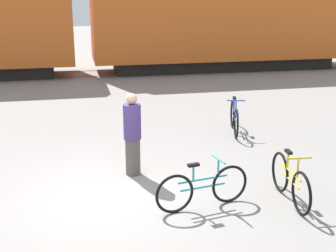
# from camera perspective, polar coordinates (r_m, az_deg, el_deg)

# --- Properties ---
(ground_plane) EXTENTS (80.00, 80.00, 0.00)m
(ground_plane) POSITION_cam_1_polar(r_m,az_deg,el_deg) (8.71, -6.83, -8.57)
(ground_plane) COLOR gray
(freight_train) EXTENTS (24.71, 2.86, 5.21)m
(freight_train) POSITION_cam_1_polar(r_m,az_deg,el_deg) (20.88, -10.48, 13.70)
(freight_train) COLOR black
(freight_train) RESTS_ON ground_plane
(rail_near) EXTENTS (36.71, 0.07, 0.01)m
(rail_near) POSITION_cam_1_polar(r_m,az_deg,el_deg) (20.48, -10.02, 5.96)
(rail_near) COLOR #4C4238
(rail_near) RESTS_ON ground_plane
(rail_far) EXTENTS (36.71, 0.07, 0.01)m
(rail_far) POSITION_cam_1_polar(r_m,az_deg,el_deg) (21.89, -10.16, 6.62)
(rail_far) COLOR #4C4238
(rail_far) RESTS_ON ground_plane
(bicycle_blue) EXTENTS (0.53, 1.72, 0.94)m
(bicycle_blue) POSITION_cam_1_polar(r_m,az_deg,el_deg) (12.38, 8.09, 1.01)
(bicycle_blue) COLOR black
(bicycle_blue) RESTS_ON ground_plane
(bicycle_yellow) EXTENTS (0.46, 1.71, 0.94)m
(bicycle_yellow) POSITION_cam_1_polar(r_m,az_deg,el_deg) (8.59, 14.67, -6.50)
(bicycle_yellow) COLOR black
(bicycle_yellow) RESTS_ON ground_plane
(bicycle_teal) EXTENTS (1.74, 0.48, 0.87)m
(bicycle_teal) POSITION_cam_1_polar(r_m,az_deg,el_deg) (8.13, 4.27, -7.51)
(bicycle_teal) COLOR black
(bicycle_teal) RESTS_ON ground_plane
(person_in_purple) EXTENTS (0.36, 0.36, 1.69)m
(person_in_purple) POSITION_cam_1_polar(r_m,az_deg,el_deg) (9.39, -4.36, -1.06)
(person_in_purple) COLOR #514C47
(person_in_purple) RESTS_ON ground_plane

